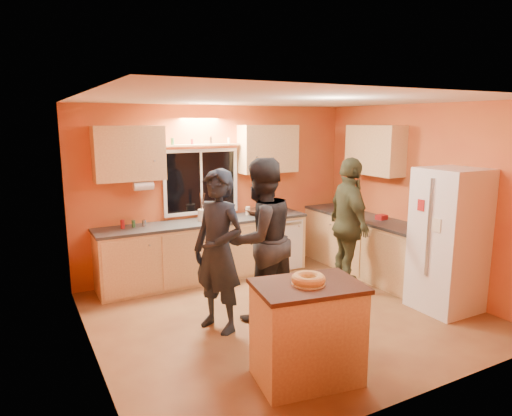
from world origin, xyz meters
TOP-DOWN VIEW (x-y plane):
  - ground at (0.00, 0.00)m, footprint 4.50×4.50m
  - room_shell at (0.12, 0.41)m, footprint 4.54×4.04m
  - back_counter at (0.01, 1.70)m, footprint 4.23×0.62m
  - right_counter at (1.95, 0.50)m, footprint 0.62×1.84m
  - refrigerator at (1.89, -0.80)m, footprint 0.72×0.70m
  - island at (-0.59, -1.31)m, footprint 1.05×0.80m
  - bundt_pastry at (-0.59, -1.31)m, footprint 0.31×0.31m
  - person_left at (-0.88, 0.04)m, footprint 0.68×0.80m
  - person_center at (-0.30, 0.10)m, footprint 1.06×0.88m
  - person_right at (1.26, 0.36)m, footprint 0.75×1.18m
  - mixing_bowl at (0.54, 1.74)m, footprint 0.43×0.43m
  - utensil_crock at (-0.39, 1.73)m, footprint 0.14×0.14m
  - potted_plant at (1.96, -0.30)m, footprint 0.34×0.30m
  - red_box at (2.02, 0.52)m, footprint 0.18×0.14m

SIDE VIEW (x-z plane):
  - ground at x=0.00m, z-range 0.00..0.00m
  - back_counter at x=0.01m, z-range 0.00..0.90m
  - right_counter at x=1.95m, z-range 0.00..0.90m
  - island at x=-0.59m, z-range 0.01..0.93m
  - refrigerator at x=1.89m, z-range 0.00..1.80m
  - person_left at x=-0.88m, z-range 0.00..1.85m
  - red_box at x=2.02m, z-range 0.90..0.97m
  - person_right at x=1.26m, z-range 0.00..1.87m
  - mixing_bowl at x=0.54m, z-range 0.90..0.99m
  - person_center at x=-0.30m, z-range 0.00..1.95m
  - bundt_pastry at x=-0.59m, z-range 0.93..1.02m
  - utensil_crock at x=-0.39m, z-range 0.90..1.07m
  - potted_plant at x=1.96m, z-range 0.90..1.23m
  - room_shell at x=0.12m, z-range 0.31..2.92m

